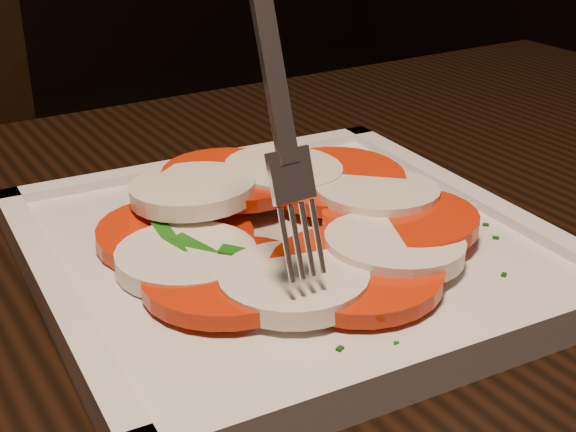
% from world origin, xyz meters
% --- Properties ---
extents(plate, '(0.31, 0.31, 0.01)m').
position_xyz_m(plate, '(-0.20, -0.04, 0.76)').
color(plate, silver).
rests_on(plate, table).
extents(caprese_salad, '(0.21, 0.23, 0.03)m').
position_xyz_m(caprese_salad, '(-0.20, -0.04, 0.78)').
color(caprese_salad, red).
rests_on(caprese_salad, plate).
extents(fork, '(0.03, 0.07, 0.18)m').
position_xyz_m(fork, '(-0.24, -0.07, 0.88)').
color(fork, white).
rests_on(fork, caprese_salad).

